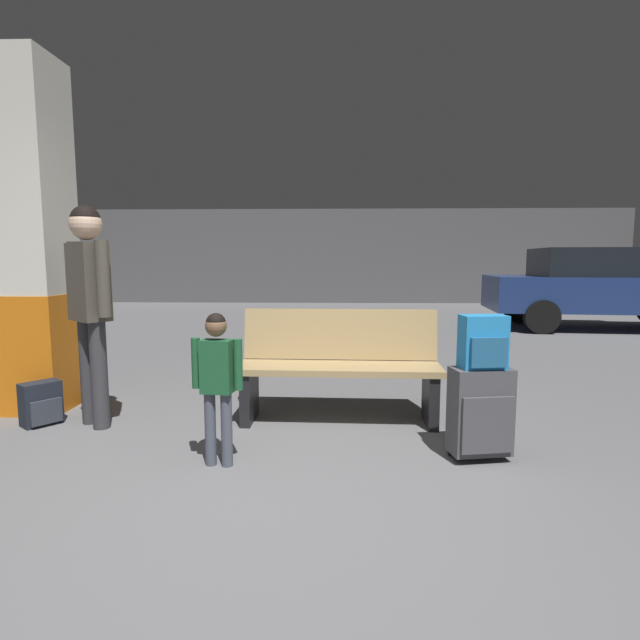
{
  "coord_description": "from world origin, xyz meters",
  "views": [
    {
      "loc": [
        0.32,
        -2.38,
        1.29
      ],
      "look_at": [
        0.2,
        1.3,
        0.85
      ],
      "focal_mm": 28.26,
      "sensor_mm": 36.0,
      "label": 1
    }
  ],
  "objects_px": {
    "bench": "(339,366)",
    "parked_car_side": "(601,286)",
    "structural_pillar": "(30,240)",
    "backpack_dark_floor": "(41,404)",
    "suitcase": "(481,412)",
    "child": "(217,373)",
    "adult": "(89,292)",
    "backpack_bright": "(483,343)"
  },
  "relations": [
    {
      "from": "bench",
      "to": "suitcase",
      "type": "distance_m",
      "value": 1.22
    },
    {
      "from": "parked_car_side",
      "to": "structural_pillar",
      "type": "bearing_deg",
      "value": -144.61
    },
    {
      "from": "bench",
      "to": "suitcase",
      "type": "bearing_deg",
      "value": -41.6
    },
    {
      "from": "backpack_bright",
      "to": "child",
      "type": "xyz_separation_m",
      "value": [
        -1.67,
        -0.14,
        -0.17
      ]
    },
    {
      "from": "backpack_bright",
      "to": "adult",
      "type": "height_order",
      "value": "adult"
    },
    {
      "from": "parked_car_side",
      "to": "suitcase",
      "type": "bearing_deg",
      "value": -122.12
    },
    {
      "from": "structural_pillar",
      "to": "parked_car_side",
      "type": "xyz_separation_m",
      "value": [
        7.53,
        5.35,
        -0.66
      ]
    },
    {
      "from": "parked_car_side",
      "to": "backpack_dark_floor",
      "type": "bearing_deg",
      "value": -141.4
    },
    {
      "from": "bench",
      "to": "parked_car_side",
      "type": "relative_size",
      "value": 0.38
    },
    {
      "from": "backpack_bright",
      "to": "parked_car_side",
      "type": "bearing_deg",
      "value": 57.88
    },
    {
      "from": "backpack_bright",
      "to": "child",
      "type": "bearing_deg",
      "value": -175.1
    },
    {
      "from": "suitcase",
      "to": "parked_car_side",
      "type": "xyz_separation_m",
      "value": [
        4.01,
        6.39,
        0.48
      ]
    },
    {
      "from": "child",
      "to": "parked_car_side",
      "type": "bearing_deg",
      "value": 49.0
    },
    {
      "from": "adult",
      "to": "backpack_dark_floor",
      "type": "bearing_deg",
      "value": 179.2
    },
    {
      "from": "structural_pillar",
      "to": "bench",
      "type": "relative_size",
      "value": 1.82
    },
    {
      "from": "suitcase",
      "to": "adult",
      "type": "distance_m",
      "value": 2.96
    },
    {
      "from": "structural_pillar",
      "to": "backpack_bright",
      "type": "bearing_deg",
      "value": -16.5
    },
    {
      "from": "suitcase",
      "to": "child",
      "type": "bearing_deg",
      "value": -175.08
    },
    {
      "from": "bench",
      "to": "adult",
      "type": "distance_m",
      "value": 2.01
    },
    {
      "from": "adult",
      "to": "parked_car_side",
      "type": "xyz_separation_m",
      "value": [
        6.83,
        5.8,
        -0.24
      ]
    },
    {
      "from": "adult",
      "to": "suitcase",
      "type": "bearing_deg",
      "value": -11.86
    },
    {
      "from": "structural_pillar",
      "to": "adult",
      "type": "relative_size",
      "value": 1.74
    },
    {
      "from": "bench",
      "to": "child",
      "type": "height_order",
      "value": "child"
    },
    {
      "from": "structural_pillar",
      "to": "backpack_bright",
      "type": "xyz_separation_m",
      "value": [
        3.52,
        -1.04,
        -0.69
      ]
    },
    {
      "from": "suitcase",
      "to": "structural_pillar",
      "type": "bearing_deg",
      "value": 163.51
    },
    {
      "from": "backpack_dark_floor",
      "to": "adult",
      "type": "bearing_deg",
      "value": -0.8
    },
    {
      "from": "bench",
      "to": "suitcase",
      "type": "relative_size",
      "value": 2.67
    },
    {
      "from": "structural_pillar",
      "to": "backpack_bright",
      "type": "distance_m",
      "value": 3.73
    },
    {
      "from": "adult",
      "to": "backpack_dark_floor",
      "type": "relative_size",
      "value": 4.99
    },
    {
      "from": "structural_pillar",
      "to": "child",
      "type": "relative_size",
      "value": 3.04
    },
    {
      "from": "child",
      "to": "backpack_dark_floor",
      "type": "distance_m",
      "value": 1.8
    },
    {
      "from": "suitcase",
      "to": "parked_car_side",
      "type": "height_order",
      "value": "parked_car_side"
    },
    {
      "from": "structural_pillar",
      "to": "bench",
      "type": "distance_m",
      "value": 2.81
    },
    {
      "from": "bench",
      "to": "backpack_bright",
      "type": "relative_size",
      "value": 4.75
    },
    {
      "from": "backpack_bright",
      "to": "backpack_dark_floor",
      "type": "height_order",
      "value": "backpack_bright"
    },
    {
      "from": "adult",
      "to": "structural_pillar",
      "type": "bearing_deg",
      "value": 147.42
    },
    {
      "from": "suitcase",
      "to": "child",
      "type": "distance_m",
      "value": 1.7
    },
    {
      "from": "structural_pillar",
      "to": "child",
      "type": "distance_m",
      "value": 2.36
    },
    {
      "from": "backpack_bright",
      "to": "parked_car_side",
      "type": "height_order",
      "value": "parked_car_side"
    },
    {
      "from": "bench",
      "to": "adult",
      "type": "bearing_deg",
      "value": -173.6
    },
    {
      "from": "suitcase",
      "to": "child",
      "type": "height_order",
      "value": "child"
    },
    {
      "from": "structural_pillar",
      "to": "adult",
      "type": "xyz_separation_m",
      "value": [
        0.71,
        -0.45,
        -0.41
      ]
    }
  ]
}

